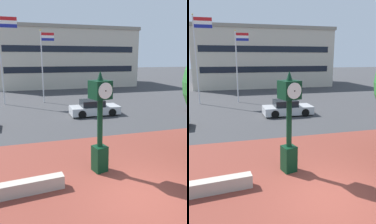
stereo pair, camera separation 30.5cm
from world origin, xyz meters
TOP-DOWN VIEW (x-y plane):
  - ground_plane at (0.00, 0.00)m, footprint 200.00×200.00m
  - plaza_brick_paving at (0.00, 1.11)m, footprint 44.00×10.23m
  - planter_wall at (-4.15, 1.19)m, footprint 3.22×0.70m
  - street_clock at (-0.89, 2.12)m, footprint 0.88×0.92m
  - car_street_mid at (1.62, 11.60)m, footprint 4.09×1.91m
  - flagpole_primary at (-5.78, 18.37)m, footprint 1.84×0.14m
  - flagpole_secondary at (-1.90, 18.37)m, footprint 1.41×0.14m
  - civic_building at (3.09, 34.63)m, footprint 22.31×12.65m

SIDE VIEW (x-z plane):
  - ground_plane at x=0.00m, z-range 0.00..0.00m
  - plaza_brick_paving at x=0.00m, z-range 0.00..0.01m
  - planter_wall at x=-4.15m, z-range 0.00..0.50m
  - car_street_mid at x=1.62m, z-range -0.07..1.21m
  - street_clock at x=-0.89m, z-range 0.10..4.33m
  - flagpole_secondary at x=-1.90m, z-range 0.58..8.05m
  - civic_building at x=3.09m, z-range 0.01..9.46m
  - flagpole_primary at x=-5.78m, z-range 0.90..9.72m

